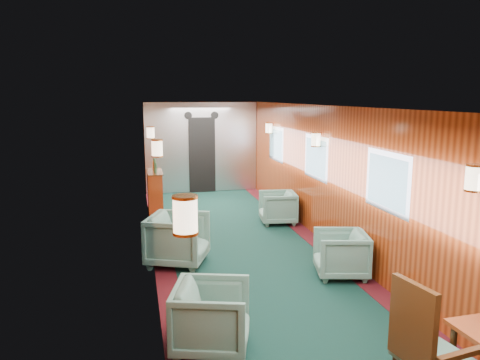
{
  "coord_description": "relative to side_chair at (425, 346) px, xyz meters",
  "views": [
    {
      "loc": [
        -1.69,
        -6.45,
        2.56
      ],
      "look_at": [
        0.0,
        1.17,
        1.15
      ],
      "focal_mm": 35.0,
      "sensor_mm": 36.0,
      "label": 1
    }
  ],
  "objects": [
    {
      "name": "side_chair",
      "position": [
        0.0,
        0.0,
        0.0
      ],
      "size": [
        0.6,
        0.63,
        1.18
      ],
      "rotation": [
        0.0,
        0.0,
        0.18
      ],
      "color": "#214D48",
      "rests_on": "ground"
    },
    {
      "name": "bulkhead",
      "position": [
        -0.45,
        9.39,
        0.55
      ],
      "size": [
        2.98,
        0.17,
        2.39
      ],
      "color": "silver",
      "rests_on": "ground"
    },
    {
      "name": "wall_sconces",
      "position": [
        -0.45,
        4.05,
        1.15
      ],
      "size": [
        2.97,
        7.97,
        0.25
      ],
      "color": "#FFEEC6",
      "rests_on": "ground"
    },
    {
      "name": "armchair_left_near",
      "position": [
        -1.46,
        1.41,
        -0.29
      ],
      "size": [
        0.94,
        0.93,
        0.69
      ],
      "primitive_type": "imported",
      "rotation": [
        0.0,
        0.0,
        1.28
      ],
      "color": "#214D48",
      "rests_on": "ground"
    },
    {
      "name": "armchair_right_far",
      "position": [
        0.61,
        5.88,
        -0.31
      ],
      "size": [
        0.8,
        0.78,
        0.65
      ],
      "primitive_type": "imported",
      "rotation": [
        0.0,
        0.0,
        -1.7
      ],
      "color": "#214D48",
      "rests_on": "ground"
    },
    {
      "name": "armchair_right_near",
      "position": [
        0.66,
        2.96,
        -0.31
      ],
      "size": [
        0.86,
        0.85,
        0.66
      ],
      "primitive_type": "imported",
      "rotation": [
        0.0,
        0.0,
        -1.8
      ],
      "color": "#214D48",
      "rests_on": "ground"
    },
    {
      "name": "room",
      "position": [
        -0.45,
        3.48,
        1.0
      ],
      "size": [
        12.0,
        12.1,
        2.4
      ],
      "color": "black",
      "rests_on": "ground"
    },
    {
      "name": "armchair_left_far",
      "position": [
        -1.58,
        3.96,
        -0.25
      ],
      "size": [
        1.11,
        1.1,
        0.78
      ],
      "primitive_type": "imported",
      "rotation": [
        0.0,
        0.0,
        1.19
      ],
      "color": "#214D48",
      "rests_on": "ground"
    },
    {
      "name": "windows_right",
      "position": [
        1.04,
        3.73,
        0.81
      ],
      "size": [
        0.02,
        8.6,
        0.8
      ],
      "color": "#A5A7AB",
      "rests_on": "ground"
    },
    {
      "name": "credenza",
      "position": [
        -1.79,
        7.33,
        -0.16
      ],
      "size": [
        0.32,
        1.03,
        1.2
      ],
      "color": "maroon",
      "rests_on": "ground"
    }
  ]
}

